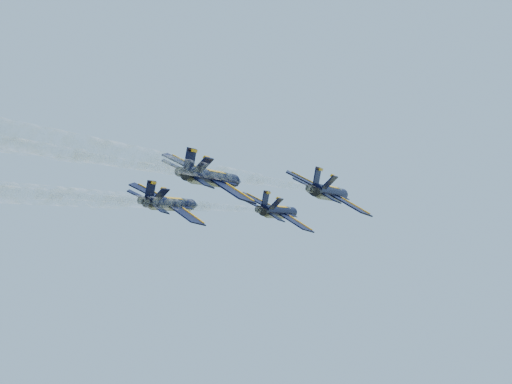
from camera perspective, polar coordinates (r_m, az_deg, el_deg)
The scene contains 6 objects.
jet_lead at distance 112.65m, azimuth 1.86°, elevation -1.60°, with size 11.41×17.48×7.04m.
jet_left at distance 105.96m, azimuth -6.80°, elevation -0.94°, with size 11.41×17.48×7.04m.
jet_right at distance 97.38m, azimuth 5.94°, elevation -0.09°, with size 11.41×17.48×7.04m.
jet_slot at distance 87.38m, azimuth -3.49°, elevation 1.11°, with size 11.41×17.48×7.04m.
smoke_trail_lead at distance 73.00m, azimuth -8.56°, elevation 3.63°, with size 15.83×57.54×2.31m.
smoke_trail_right at distance 57.04m, azimuth -4.49°, elevation 7.68°, with size 15.83×57.54×2.31m.
Camera 1 is at (56.68, -81.42, 83.76)m, focal length 50.00 mm.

